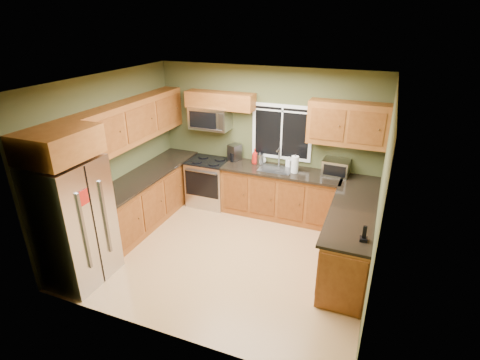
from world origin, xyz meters
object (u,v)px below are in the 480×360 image
Objects in this scene: soap_bottle_b at (289,162)px; toaster_oven at (336,167)px; coffee_maker at (235,153)px; soap_bottle_a at (255,156)px; kettle at (260,158)px; range at (209,182)px; microwave at (210,118)px; refrigerator at (74,223)px; soap_bottle_c at (263,159)px; cordless_phone at (364,236)px; paper_towel_roll at (295,164)px.

toaster_oven is at bearing -5.57° from soap_bottle_b.
soap_bottle_a is (0.42, -0.03, -0.00)m from coffee_maker.
kettle is 1.32× the size of soap_bottle_b.
range is 1.27m from microwave.
refrigerator is 1.92× the size of range.
kettle is (1.00, 0.01, -0.68)m from microwave.
soap_bottle_b is 0.50m from soap_bottle_c.
coffee_maker is at bearing -176.64° from soap_bottle_b.
coffee_maker is 0.52m from kettle.
cordless_phone is at bearing -38.36° from coffee_maker.
coffee_maker reaches higher than kettle.
soap_bottle_c is at bearing 6.43° from coffee_maker.
toaster_oven is (2.39, 0.15, 0.61)m from range.
microwave is 1.21m from kettle.
soap_bottle_b is (0.53, 0.09, -0.02)m from kettle.
paper_towel_roll is at bearing -10.20° from soap_bottle_a.
soap_bottle_a is 1.54× the size of soap_bottle_b.
toaster_oven is 0.71m from paper_towel_roll.
soap_bottle_a is at bearing 61.28° from refrigerator.
soap_bottle_a is at bearing 137.00° from cordless_phone.
coffee_maker is at bearing 19.37° from range.
soap_bottle_b is at bearing 3.36° from coffee_maker.
refrigerator is 3.32m from soap_bottle_a.
soap_bottle_c is at bearing 5.24° from microwave.
microwave is (-0.00, 0.14, 1.26)m from range.
microwave is 3.64× the size of cordless_phone.
microwave reaches higher than soap_bottle_c.
microwave is at bearing 175.13° from paper_towel_roll.
coffee_maker is 1.25× the size of kettle.
microwave is at bearing -176.47° from soap_bottle_b.
coffee_maker is 3.25m from cordless_phone.
range is 1.81m from paper_towel_roll.
range is 2.80× the size of paper_towel_roll.
range is at bearing -171.44° from soap_bottle_b.
soap_bottle_c is at bearing 133.93° from cordless_phone.
soap_bottle_a reaches higher than range.
kettle is 2.84m from cordless_phone.
coffee_maker is at bearing 179.33° from toaster_oven.
paper_towel_roll is at bearing -12.10° from kettle.
kettle is at bearing 0.30° from microwave.
range is at bearing -160.63° from coffee_maker.
toaster_oven is 1.47× the size of coffee_maker.
refrigerator is 3.17m from coffee_maker.
paper_towel_roll is 0.81m from soap_bottle_a.
microwave is 2.48m from toaster_oven.
kettle is 0.10m from soap_bottle_a.
paper_towel_roll is 2.27m from cordless_phone.
cordless_phone is (3.72, 0.92, 0.10)m from refrigerator.
microwave is 3.06× the size of kettle.
refrigerator is at bearing -130.87° from paper_towel_roll.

